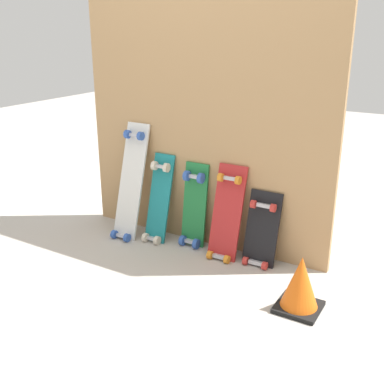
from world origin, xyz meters
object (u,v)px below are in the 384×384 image
skateboard_green (194,209)px  skateboard_red (226,218)px  traffic_cone (300,284)px  skateboard_teal (158,203)px  skateboard_white (130,186)px  skateboard_black (261,234)px

skateboard_green → skateboard_red: bearing=-8.8°
traffic_cone → skateboard_teal: bearing=162.6°
skateboard_white → skateboard_red: 0.76m
skateboard_white → skateboard_green: bearing=9.5°
skateboard_red → skateboard_green: bearing=171.2°
traffic_cone → skateboard_red: bearing=149.7°
skateboard_teal → skateboard_red: 0.53m
skateboard_green → skateboard_teal: bearing=-169.7°
skateboard_red → skateboard_white: bearing=-177.1°
skateboard_white → skateboard_red: (0.75, 0.04, -0.10)m
skateboard_black → skateboard_white: bearing=-176.5°
skateboard_red → skateboard_teal: bearing=-179.4°
skateboard_teal → skateboard_red: size_ratio=0.99×
skateboard_green → skateboard_red: size_ratio=0.94×
skateboard_green → skateboard_red: skateboard_red is taller
skateboard_teal → traffic_cone: 1.23m
skateboard_green → skateboard_black: 0.51m
skateboard_white → skateboard_black: size_ratio=1.62×
skateboard_teal → skateboard_green: size_ratio=1.06×
skateboard_white → traffic_cone: 1.44m
skateboard_white → traffic_cone: skateboard_white is taller
skateboard_teal → skateboard_red: bearing=0.6°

